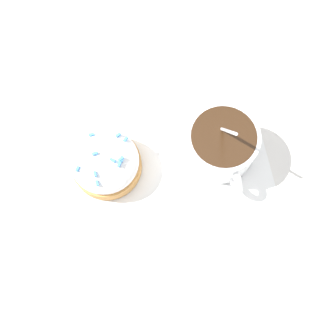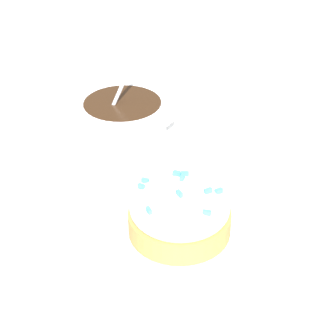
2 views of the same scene
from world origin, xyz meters
TOP-DOWN VIEW (x-y plane):
  - ground_plane at (0.00, 0.00)m, footprint 3.00×3.00m
  - paper_napkin at (0.00, 0.00)m, footprint 0.29×0.29m
  - coffee_cup at (-0.08, 0.00)m, footprint 0.09×0.12m
  - frosted_pastry at (0.08, -0.01)m, footprint 0.09×0.09m

SIDE VIEW (x-z plane):
  - ground_plane at x=0.00m, z-range 0.00..0.00m
  - paper_napkin at x=0.00m, z-range 0.00..0.00m
  - frosted_pastry at x=0.08m, z-range 0.00..0.05m
  - coffee_cup at x=-0.08m, z-range -0.02..0.09m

